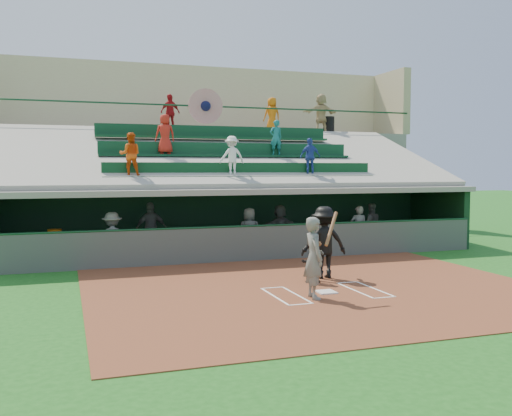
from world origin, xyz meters
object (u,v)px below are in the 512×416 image
object	(u,v)px
home_plate	(326,292)
batter_at_plate	(314,257)
catcher	(311,263)
water_cooler	(55,236)
white_table	(58,253)
trash_bin	(329,125)

from	to	relation	value
home_plate	batter_at_plate	distance (m)	1.14
catcher	batter_at_plate	bearing A→B (deg)	79.35
batter_at_plate	water_cooler	bearing A→B (deg)	129.94
white_table	water_cooler	distance (m)	0.53
home_plate	white_table	size ratio (longest dim) A/B	0.60
catcher	water_cooler	distance (m)	8.03
water_cooler	trash_bin	size ratio (longest dim) A/B	0.53
white_table	water_cooler	world-z (taller)	water_cooler
home_plate	water_cooler	world-z (taller)	water_cooler
trash_bin	water_cooler	bearing A→B (deg)	-152.09
catcher	water_cooler	size ratio (longest dim) A/B	2.44
batter_at_plate	home_plate	bearing A→B (deg)	41.01
water_cooler	white_table	bearing A→B (deg)	26.24
batter_at_plate	trash_bin	world-z (taller)	trash_bin
batter_at_plate	trash_bin	bearing A→B (deg)	63.04
home_plate	trash_bin	size ratio (longest dim) A/B	0.54
batter_at_plate	trash_bin	size ratio (longest dim) A/B	2.46
batter_at_plate	catcher	distance (m)	1.83
home_plate	water_cooler	size ratio (longest dim) A/B	1.02
home_plate	white_table	distance (m)	8.71
white_table	home_plate	bearing A→B (deg)	-62.54
home_plate	catcher	xyz separation A→B (m)	(0.15, 1.20, 0.50)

